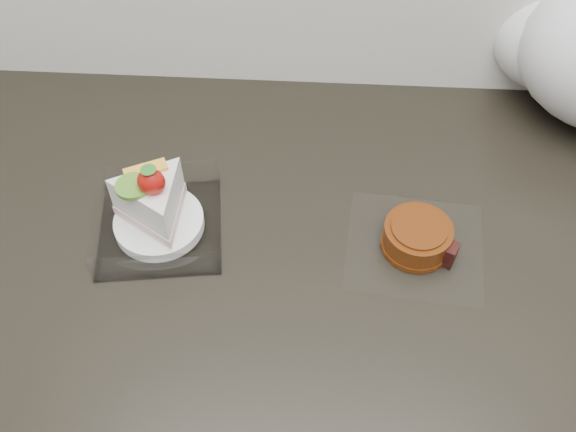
# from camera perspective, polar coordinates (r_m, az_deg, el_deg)

# --- Properties ---
(counter) EXTENTS (2.04, 0.64, 0.90)m
(counter) POSITION_cam_1_polar(r_m,az_deg,el_deg) (1.25, 3.51, -13.95)
(counter) COLOR black
(counter) RESTS_ON ground
(cake_tray) EXTENTS (0.18, 0.18, 0.13)m
(cake_tray) POSITION_cam_1_polar(r_m,az_deg,el_deg) (0.86, -11.60, 0.30)
(cake_tray) COLOR white
(cake_tray) RESTS_ON counter
(mooncake_wrap) EXTENTS (0.19, 0.18, 0.04)m
(mooncake_wrap) POSITION_cam_1_polar(r_m,az_deg,el_deg) (0.85, 11.46, -2.03)
(mooncake_wrap) COLOR white
(mooncake_wrap) RESTS_ON counter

